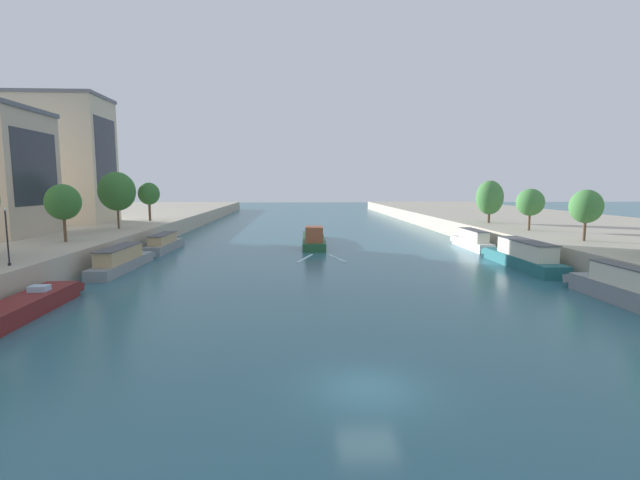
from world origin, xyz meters
name	(u,v)px	position (x,y,z in m)	size (l,w,h in m)	color
ground_plane	(368,389)	(0.00, 0.00, 0.00)	(400.00, 400.00, 0.00)	#2D6070
quay_left	(57,230)	(-40.32, 55.00, 1.26)	(36.00, 170.00, 2.52)	#B2A893
quay_right	(556,228)	(40.32, 55.00, 1.26)	(36.00, 170.00, 2.52)	#B2A893
barge_midriver	(314,238)	(-0.45, 45.49, 0.88)	(3.46, 17.67, 2.99)	#235633
wake_behind_barge	(321,258)	(-0.09, 33.61, 0.01)	(5.60, 5.96, 0.03)	#A0CCD6
moored_boat_left_upstream	(19,309)	(-20.44, 11.17, 0.60)	(2.61, 13.02, 2.25)	maroon
moored_boat_left_lone	(122,260)	(-20.12, 27.34, 1.00)	(2.39, 13.01, 2.41)	gray
moored_boat_left_far	(164,243)	(-19.73, 40.57, 0.94)	(2.32, 11.26, 2.24)	gray
moored_boat_right_second	(621,287)	(20.14, 12.59, 1.15)	(1.80, 10.60, 2.75)	gray
moored_boat_right_far	(523,256)	(20.09, 26.50, 1.19)	(2.67, 14.01, 2.85)	#23666B
moored_boat_right_near	(472,240)	(20.37, 40.56, 1.06)	(2.27, 11.65, 2.55)	silver
tree_left_nearest	(63,202)	(-26.79, 30.20, 6.61)	(3.47, 3.47, 5.94)	brown
tree_left_second	(117,191)	(-26.74, 44.30, 7.51)	(4.76, 4.76, 7.58)	brown
tree_left_far	(149,194)	(-26.76, 57.54, 6.91)	(3.39, 3.39, 6.23)	brown
tree_right_nearest	(586,207)	(27.34, 28.02, 6.13)	(3.28, 3.28, 5.37)	brown
tree_right_by_lamp	(530,202)	(27.15, 38.98, 6.14)	(3.46, 3.46, 5.37)	brown
tree_right_past_mid	(490,198)	(26.94, 50.76, 6.42)	(4.09, 4.09, 6.52)	brown
lamppost_left_bank	(7,234)	(-23.84, 16.05, 4.86)	(0.28, 0.28, 4.25)	black
building_left_far_end	(61,160)	(-38.90, 54.64, 12.18)	(14.16, 9.79, 19.29)	beige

